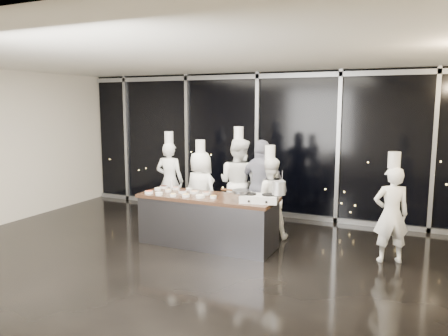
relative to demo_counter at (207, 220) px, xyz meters
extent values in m
plane|color=black|center=(0.00, -0.90, -0.45)|extent=(9.00, 9.00, 0.00)
cube|color=beige|center=(0.00, 2.60, 1.15)|extent=(9.00, 0.02, 3.20)
cube|color=silver|center=(0.00, -0.90, 2.75)|extent=(9.00, 7.00, 0.02)
cube|color=black|center=(0.00, 2.54, 1.15)|extent=(8.90, 0.04, 3.18)
cube|color=#93969B|center=(0.00, 2.49, 2.65)|extent=(8.90, 0.08, 0.10)
cube|color=#93969B|center=(0.00, 2.49, -0.40)|extent=(8.90, 0.08, 0.10)
cube|color=#93969B|center=(-3.60, 2.49, 1.15)|extent=(0.08, 0.08, 3.20)
cube|color=#93969B|center=(-1.80, 2.49, 1.15)|extent=(0.08, 0.08, 3.20)
cube|color=#93969B|center=(0.00, 2.49, 1.15)|extent=(0.08, 0.08, 3.20)
cube|color=#93969B|center=(1.80, 2.49, 1.15)|extent=(0.08, 0.08, 3.20)
cube|color=#93969B|center=(3.60, 2.49, 1.15)|extent=(0.08, 0.08, 3.20)
cube|color=#3C3C41|center=(0.00, 0.00, -0.03)|extent=(2.40, 0.80, 0.84)
cube|color=#482B1E|center=(0.00, 0.00, 0.42)|extent=(2.46, 0.86, 0.06)
cube|color=silver|center=(1.00, -0.09, 0.51)|extent=(0.68, 0.50, 0.12)
cylinder|color=black|center=(0.85, -0.13, 0.58)|extent=(0.25, 0.25, 0.02)
cylinder|color=black|center=(1.15, -0.06, 0.58)|extent=(0.25, 0.25, 0.02)
cylinder|color=black|center=(0.91, -0.32, 0.50)|extent=(0.04, 0.03, 0.04)
cylinder|color=black|center=(1.18, -0.26, 0.50)|extent=(0.04, 0.03, 0.04)
cylinder|color=slate|center=(0.70, -0.15, 0.61)|extent=(0.35, 0.35, 0.05)
cube|color=#4C2B14|center=(0.45, -0.21, 0.62)|extent=(0.21, 0.08, 0.02)
cylinder|color=#B9B9BB|center=(1.32, -0.03, 0.70)|extent=(0.26, 0.26, 0.22)
cylinder|color=silver|center=(-1.04, -0.27, 0.47)|extent=(0.15, 0.15, 0.04)
cylinder|color=#FF532A|center=(-1.04, -0.27, 0.49)|extent=(0.13, 0.13, 0.01)
cylinder|color=silver|center=(-1.06, 0.05, 0.47)|extent=(0.12, 0.12, 0.04)
cylinder|color=beige|center=(-1.06, 0.05, 0.49)|extent=(0.10, 0.10, 0.01)
cylinder|color=silver|center=(-1.07, 0.27, 0.47)|extent=(0.15, 0.15, 0.04)
cylinder|color=#33150F|center=(-1.07, 0.27, 0.49)|extent=(0.13, 0.13, 0.01)
cylinder|color=silver|center=(-0.81, -0.30, 0.47)|extent=(0.13, 0.13, 0.04)
cylinder|color=silver|center=(-0.81, -0.30, 0.49)|extent=(0.11, 0.11, 0.01)
cylinder|color=silver|center=(-0.81, 0.01, 0.47)|extent=(0.12, 0.12, 0.04)
cylinder|color=#E2B771|center=(-0.81, 0.01, 0.49)|extent=(0.10, 0.10, 0.01)
cylinder|color=silver|center=(-0.79, 0.25, 0.47)|extent=(0.14, 0.14, 0.04)
cylinder|color=#A96B54|center=(-0.79, 0.25, 0.49)|extent=(0.12, 0.12, 0.01)
cylinder|color=silver|center=(-0.52, -0.30, 0.47)|extent=(0.11, 0.11, 0.04)
cylinder|color=#F7C865|center=(-0.52, -0.30, 0.49)|extent=(0.09, 0.09, 0.01)
cylinder|color=silver|center=(-0.51, 0.02, 0.47)|extent=(0.15, 0.15, 0.04)
cylinder|color=black|center=(-0.51, 0.02, 0.49)|extent=(0.12, 0.12, 0.01)
cylinder|color=silver|center=(-0.52, 0.27, 0.47)|extent=(0.11, 0.11, 0.04)
cylinder|color=white|center=(-0.52, 0.27, 0.49)|extent=(0.09, 0.09, 0.01)
cylinder|color=silver|center=(-0.30, -0.24, 0.47)|extent=(0.13, 0.13, 0.04)
cylinder|color=#D9B057|center=(-0.30, -0.24, 0.49)|extent=(0.11, 0.11, 0.01)
cylinder|color=silver|center=(-0.30, 0.07, 0.47)|extent=(0.16, 0.16, 0.04)
cylinder|color=tan|center=(-0.30, 0.07, 0.49)|extent=(0.13, 0.13, 0.01)
cylinder|color=silver|center=(-0.04, -0.20, 0.47)|extent=(0.17, 0.17, 0.04)
cylinder|color=beige|center=(-0.04, -0.20, 0.49)|extent=(0.14, 0.14, 0.01)
cylinder|color=silver|center=(-0.06, 0.06, 0.47)|extent=(0.13, 0.13, 0.04)
cylinder|color=#9C5F47|center=(-0.06, 0.06, 0.49)|extent=(0.11, 0.11, 0.01)
cylinder|color=silver|center=(0.19, -0.15, 0.47)|extent=(0.11, 0.11, 0.04)
cylinder|color=gold|center=(0.19, -0.15, 0.49)|extent=(0.09, 0.09, 0.01)
cylinder|color=silver|center=(-0.89, 0.27, 0.53)|extent=(0.06, 0.06, 0.16)
cone|color=silver|center=(-0.89, 0.27, 0.63)|extent=(0.05, 0.05, 0.05)
imported|color=white|center=(-1.55, 1.25, 0.39)|extent=(0.67, 0.48, 1.69)
cylinder|color=silver|center=(-1.55, 1.25, 1.34)|extent=(0.21, 0.21, 0.26)
imported|color=white|center=(-0.58, 0.85, 0.33)|extent=(0.88, 0.69, 1.57)
cylinder|color=silver|center=(-0.58, 0.85, 1.22)|extent=(0.24, 0.24, 0.26)
imported|color=white|center=(0.05, 1.30, 0.46)|extent=(1.01, 0.85, 1.82)
cylinder|color=silver|center=(0.05, 1.30, 1.47)|extent=(0.22, 0.22, 0.26)
imported|color=black|center=(0.61, 1.14, 0.46)|extent=(1.13, 0.64, 1.82)
imported|color=white|center=(0.86, 0.87, 0.31)|extent=(0.91, 0.83, 1.52)
cylinder|color=silver|center=(0.86, 0.87, 1.17)|extent=(0.25, 0.25, 0.26)
imported|color=white|center=(3.01, 0.47, 0.32)|extent=(0.66, 0.56, 1.54)
cylinder|color=silver|center=(3.01, 0.47, 1.19)|extent=(0.25, 0.25, 0.26)
camera|label=1|loc=(3.39, -6.71, 2.05)|focal=35.00mm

